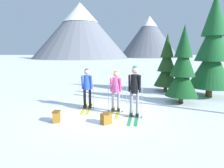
{
  "coord_description": "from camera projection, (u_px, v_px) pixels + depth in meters",
  "views": [
    {
      "loc": [
        0.55,
        -7.29,
        2.3
      ],
      "look_at": [
        0.07,
        0.38,
        1.05
      ],
      "focal_mm": 30.78,
      "sensor_mm": 36.0,
      "label": 1
    }
  ],
  "objects": [
    {
      "name": "ground_plane",
      "position": [
        110.0,
        112.0,
        7.58
      ],
      "size": [
        400.0,
        400.0,
        0.0
      ],
      "primitive_type": "plane",
      "color": "white"
    },
    {
      "name": "skier_in_blue",
      "position": [
        87.0,
        86.0,
        7.91
      ],
      "size": [
        0.61,
        1.62,
        1.68
      ],
      "color": "yellow",
      "rests_on": "ground"
    },
    {
      "name": "skier_in_pink",
      "position": [
        116.0,
        90.0,
        7.47
      ],
      "size": [
        0.61,
        1.74,
        1.63
      ],
      "color": "yellow",
      "rests_on": "ground"
    },
    {
      "name": "skier_in_black",
      "position": [
        135.0,
        89.0,
        6.81
      ],
      "size": [
        0.61,
        1.71,
        1.86
      ],
      "color": "green",
      "rests_on": "ground"
    },
    {
      "name": "pine_tree_near",
      "position": [
        212.0,
        50.0,
        9.81
      ],
      "size": [
        2.2,
        2.2,
        5.31
      ],
      "color": "#51381E",
      "rests_on": "ground"
    },
    {
      "name": "pine_tree_mid",
      "position": [
        167.0,
        65.0,
        11.41
      ],
      "size": [
        1.42,
        1.42,
        3.43
      ],
      "color": "#51381E",
      "rests_on": "ground"
    },
    {
      "name": "pine_tree_far",
      "position": [
        183.0,
        68.0,
        8.64
      ],
      "size": [
        1.47,
        1.47,
        3.54
      ],
      "color": "#51381E",
      "rests_on": "ground"
    },
    {
      "name": "backpack_on_snow_front",
      "position": [
        106.0,
        118.0,
        6.27
      ],
      "size": [
        0.4,
        0.39,
        0.38
      ],
      "color": "#99661E",
      "rests_on": "ground"
    },
    {
      "name": "backpack_on_snow_beside",
      "position": [
        57.0,
        117.0,
        6.44
      ],
      "size": [
        0.32,
        0.37,
        0.38
      ],
      "color": "#99661E",
      "rests_on": "ground"
    },
    {
      "name": "mountain_ridge_distant",
      "position": [
        106.0,
        33.0,
        82.3
      ],
      "size": [
        63.21,
        51.69,
        21.93
      ],
      "color": "slate",
      "rests_on": "ground"
    }
  ]
}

